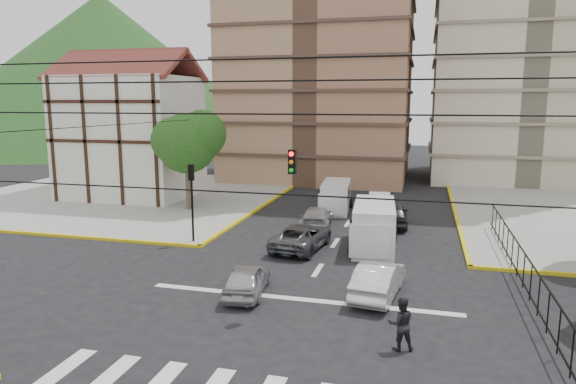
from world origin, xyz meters
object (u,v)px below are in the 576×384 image
(car_silver_front_left, at_px, (247,279))
(van_right_lane, at_px, (374,228))
(traffic_light_nw, at_px, (192,190))
(pedestrian_crosswalk, at_px, (401,324))
(car_white_front_right, at_px, (379,279))
(van_left_lane, at_px, (335,198))

(car_silver_front_left, bearing_deg, van_right_lane, -126.44)
(traffic_light_nw, relative_size, car_silver_front_left, 1.15)
(van_right_lane, height_order, pedestrian_crosswalk, van_right_lane)
(traffic_light_nw, distance_m, car_white_front_right, 12.38)
(car_silver_front_left, bearing_deg, pedestrian_crosswalk, 144.97)
(van_right_lane, relative_size, car_white_front_right, 1.29)
(car_silver_front_left, bearing_deg, van_left_lane, -100.10)
(pedestrian_crosswalk, bearing_deg, van_right_lane, -96.60)
(traffic_light_nw, relative_size, van_right_lane, 0.77)
(traffic_light_nw, height_order, car_white_front_right, traffic_light_nw)
(traffic_light_nw, height_order, car_silver_front_left, traffic_light_nw)
(van_right_lane, bearing_deg, car_silver_front_left, -123.75)
(traffic_light_nw, xyz_separation_m, car_white_front_right, (10.89, -5.40, -2.39))
(car_silver_front_left, distance_m, car_white_front_right, 5.48)
(van_right_lane, relative_size, van_left_lane, 1.14)
(pedestrian_crosswalk, bearing_deg, car_white_front_right, -92.83)
(van_left_lane, bearing_deg, van_right_lane, -73.59)
(van_right_lane, bearing_deg, traffic_light_nw, -176.31)
(car_white_front_right, relative_size, pedestrian_crosswalk, 2.46)
(van_right_lane, height_order, car_white_front_right, van_right_lane)
(van_right_lane, distance_m, car_silver_front_left, 9.22)
(van_right_lane, bearing_deg, car_white_front_right, -87.40)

